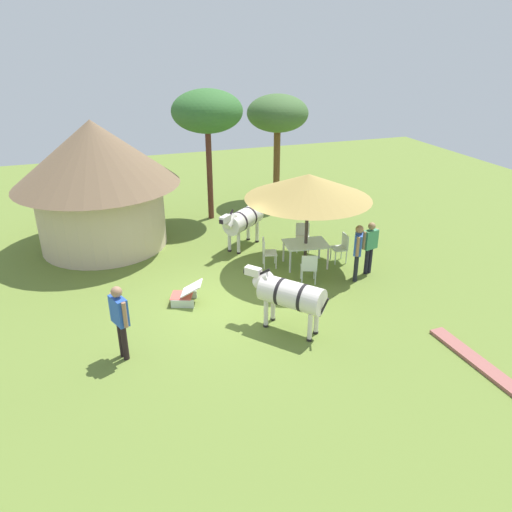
{
  "coord_description": "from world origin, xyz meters",
  "views": [
    {
      "loc": [
        -2.89,
        -10.9,
        6.52
      ],
      "look_at": [
        1.03,
        0.5,
        1.0
      ],
      "focal_mm": 34.22,
      "sensor_mm": 36.0,
      "label": 1
    }
  ],
  "objects_px": {
    "shade_umbrella": "(308,186)",
    "zebra_by_umbrella": "(289,295)",
    "zebra_nearest_camera": "(242,220)",
    "thatched_hut": "(97,177)",
    "patio_chair_near_hut": "(267,251)",
    "patio_chair_west_end": "(309,267)",
    "striped_lounge_chair": "(186,294)",
    "patio_chair_near_lawn": "(303,235)",
    "patio_dining_table": "(306,246)",
    "acacia_tree_left_background": "(207,112)",
    "guest_behind_table": "(370,243)",
    "patio_chair_east_end": "(342,246)",
    "acacia_tree_far_lawn": "(278,114)",
    "standing_watcher": "(120,316)",
    "guest_beside_umbrella": "(358,248)"
  },
  "relations": [
    {
      "from": "patio_chair_west_end",
      "to": "patio_chair_east_end",
      "type": "xyz_separation_m",
      "value": [
        1.57,
        1.0,
        0.0
      ]
    },
    {
      "from": "guest_behind_table",
      "to": "patio_dining_table",
      "type": "bearing_deg",
      "value": 131.82
    },
    {
      "from": "standing_watcher",
      "to": "patio_chair_near_lawn",
      "type": "bearing_deg",
      "value": 102.21
    },
    {
      "from": "patio_chair_near_lawn",
      "to": "shade_umbrella",
      "type": "bearing_deg",
      "value": 90.0
    },
    {
      "from": "patio_chair_near_hut",
      "to": "patio_dining_table",
      "type": "bearing_deg",
      "value": 90.0
    },
    {
      "from": "standing_watcher",
      "to": "zebra_by_umbrella",
      "type": "relative_size",
      "value": 0.97
    },
    {
      "from": "guest_beside_umbrella",
      "to": "zebra_nearest_camera",
      "type": "bearing_deg",
      "value": 67.67
    },
    {
      "from": "patio_chair_near_hut",
      "to": "zebra_nearest_camera",
      "type": "height_order",
      "value": "zebra_nearest_camera"
    },
    {
      "from": "patio_chair_near_lawn",
      "to": "standing_watcher",
      "type": "distance_m",
      "value": 7.38
    },
    {
      "from": "shade_umbrella",
      "to": "patio_chair_near_hut",
      "type": "height_order",
      "value": "shade_umbrella"
    },
    {
      "from": "patio_chair_near_hut",
      "to": "patio_chair_east_end",
      "type": "xyz_separation_m",
      "value": [
        2.32,
        -0.42,
        0.0
      ]
    },
    {
      "from": "standing_watcher",
      "to": "acacia_tree_left_background",
      "type": "relative_size",
      "value": 0.37
    },
    {
      "from": "patio_chair_near_lawn",
      "to": "patio_chair_near_hut",
      "type": "bearing_deg",
      "value": 47.3
    },
    {
      "from": "patio_dining_table",
      "to": "patio_chair_west_end",
      "type": "distance_m",
      "value": 1.19
    },
    {
      "from": "patio_dining_table",
      "to": "patio_chair_near_hut",
      "type": "height_order",
      "value": "patio_chair_near_hut"
    },
    {
      "from": "patio_chair_near_lawn",
      "to": "striped_lounge_chair",
      "type": "bearing_deg",
      "value": 46.69
    },
    {
      "from": "thatched_hut",
      "to": "striped_lounge_chair",
      "type": "distance_m",
      "value": 5.5
    },
    {
      "from": "guest_behind_table",
      "to": "patio_chair_west_end",
      "type": "bearing_deg",
      "value": 167.76
    },
    {
      "from": "patio_chair_near_hut",
      "to": "zebra_by_umbrella",
      "type": "relative_size",
      "value": 0.5
    },
    {
      "from": "zebra_nearest_camera",
      "to": "thatched_hut",
      "type": "bearing_deg",
      "value": 28.66
    },
    {
      "from": "guest_behind_table",
      "to": "zebra_nearest_camera",
      "type": "distance_m",
      "value": 4.23
    },
    {
      "from": "patio_chair_near_hut",
      "to": "standing_watcher",
      "type": "xyz_separation_m",
      "value": [
        -4.55,
        -3.32,
        0.54
      ]
    },
    {
      "from": "patio_chair_east_end",
      "to": "acacia_tree_far_lawn",
      "type": "distance_m",
      "value": 7.15
    },
    {
      "from": "zebra_nearest_camera",
      "to": "standing_watcher",
      "type": "bearing_deg",
      "value": 99.55
    },
    {
      "from": "patio_dining_table",
      "to": "acacia_tree_far_lawn",
      "type": "bearing_deg",
      "value": 76.73
    },
    {
      "from": "zebra_nearest_camera",
      "to": "acacia_tree_left_background",
      "type": "height_order",
      "value": "acacia_tree_left_background"
    },
    {
      "from": "shade_umbrella",
      "to": "zebra_by_umbrella",
      "type": "relative_size",
      "value": 2.04
    },
    {
      "from": "guest_beside_umbrella",
      "to": "acacia_tree_left_background",
      "type": "height_order",
      "value": "acacia_tree_left_background"
    },
    {
      "from": "patio_dining_table",
      "to": "acacia_tree_left_background",
      "type": "relative_size",
      "value": 0.29
    },
    {
      "from": "patio_chair_near_hut",
      "to": "guest_behind_table",
      "type": "relative_size",
      "value": 0.56
    },
    {
      "from": "patio_dining_table",
      "to": "guest_behind_table",
      "type": "bearing_deg",
      "value": -35.36
    },
    {
      "from": "shade_umbrella",
      "to": "striped_lounge_chair",
      "type": "xyz_separation_m",
      "value": [
        -3.93,
        -1.1,
        -2.26
      ]
    },
    {
      "from": "patio_dining_table",
      "to": "zebra_by_umbrella",
      "type": "relative_size",
      "value": 0.77
    },
    {
      "from": "patio_chair_west_end",
      "to": "zebra_nearest_camera",
      "type": "height_order",
      "value": "zebra_nearest_camera"
    },
    {
      "from": "patio_chair_near_lawn",
      "to": "patio_chair_east_end",
      "type": "relative_size",
      "value": 1.0
    },
    {
      "from": "striped_lounge_chair",
      "to": "shade_umbrella",
      "type": "bearing_deg",
      "value": -53.65
    },
    {
      "from": "patio_chair_west_end",
      "to": "guest_behind_table",
      "type": "relative_size",
      "value": 0.56
    },
    {
      "from": "striped_lounge_chair",
      "to": "acacia_tree_left_background",
      "type": "xyz_separation_m",
      "value": [
        2.25,
        6.18,
        3.72
      ]
    },
    {
      "from": "thatched_hut",
      "to": "shade_umbrella",
      "type": "distance_m",
      "value": 6.79
    },
    {
      "from": "patio_chair_west_end",
      "to": "patio_chair_east_end",
      "type": "relative_size",
      "value": 1.0
    },
    {
      "from": "patio_chair_near_hut",
      "to": "guest_behind_table",
      "type": "xyz_separation_m",
      "value": [
        2.68,
        -1.4,
        0.44
      ]
    },
    {
      "from": "patio_chair_near_hut",
      "to": "striped_lounge_chair",
      "type": "height_order",
      "value": "patio_chair_near_hut"
    },
    {
      "from": "patio_dining_table",
      "to": "patio_chair_west_end",
      "type": "xyz_separation_m",
      "value": [
        -0.4,
        -1.11,
        -0.13
      ]
    },
    {
      "from": "patio_chair_near_lawn",
      "to": "zebra_nearest_camera",
      "type": "bearing_deg",
      "value": -5.78
    },
    {
      "from": "patio_chair_west_end",
      "to": "striped_lounge_chair",
      "type": "xyz_separation_m",
      "value": [
        -3.54,
        0.02,
        -0.27
      ]
    },
    {
      "from": "zebra_nearest_camera",
      "to": "striped_lounge_chair",
      "type": "bearing_deg",
      "value": 100.69
    },
    {
      "from": "shade_umbrella",
      "to": "patio_chair_near_hut",
      "type": "xyz_separation_m",
      "value": [
        -1.14,
        0.31,
        -1.99
      ]
    },
    {
      "from": "patio_chair_west_end",
      "to": "acacia_tree_left_background",
      "type": "height_order",
      "value": "acacia_tree_left_background"
    },
    {
      "from": "patio_chair_near_hut",
      "to": "acacia_tree_far_lawn",
      "type": "distance_m",
      "value": 7.27
    },
    {
      "from": "patio_chair_near_lawn",
      "to": "thatched_hut",
      "type": "bearing_deg",
      "value": -3.18
    }
  ]
}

